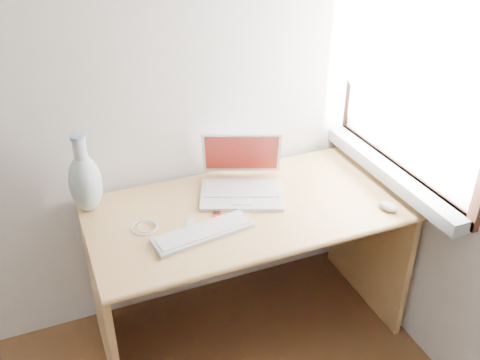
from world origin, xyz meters
name	(u,v)px	position (x,y,z in m)	size (l,w,h in m)	color
window	(411,67)	(1.72, 1.30, 1.28)	(0.11, 0.99, 1.10)	white
desk	(240,235)	(1.03, 1.46, 0.51)	(1.36, 0.68, 0.72)	tan
laptop	(238,181)	(1.04, 1.51, 0.78)	(0.43, 0.42, 0.24)	white
external_keyboard	(203,232)	(0.79, 1.26, 0.73)	(0.42, 0.18, 0.02)	white
mouse	(389,206)	(1.58, 1.13, 0.74)	(0.05, 0.09, 0.03)	white
ipod	(217,215)	(0.88, 1.36, 0.72)	(0.05, 0.08, 0.01)	red
cable_coil	(145,227)	(0.58, 1.39, 0.72)	(0.11, 0.11, 0.01)	white
remote	(190,223)	(0.76, 1.35, 0.72)	(0.03, 0.08, 0.01)	white
vase	(85,181)	(0.40, 1.61, 0.86)	(0.14, 0.14, 0.35)	silver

